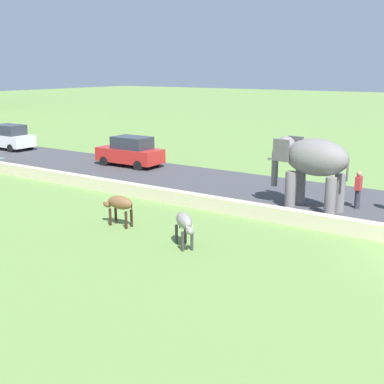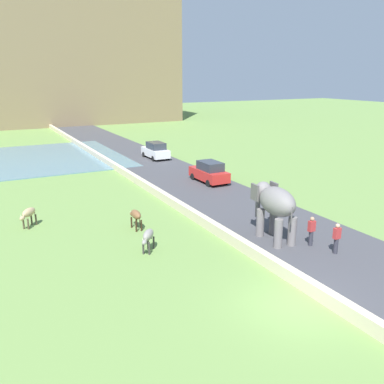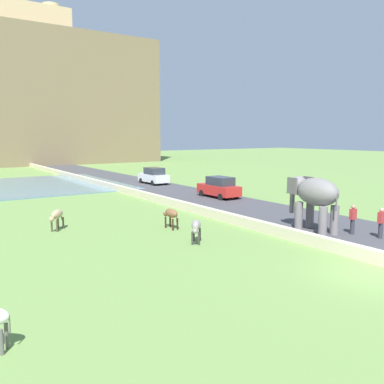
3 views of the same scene
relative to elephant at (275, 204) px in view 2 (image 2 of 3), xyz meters
name	(u,v)px [view 2 (image 2 of 3)]	position (x,y,z in m)	size (l,w,h in m)	color
ground_plane	(295,306)	(-3.45, -5.77, -2.04)	(220.00, 220.00, 0.00)	#6B8E47
road_surface	(182,179)	(1.55, 14.23, -2.01)	(7.00, 120.00, 0.06)	#424247
barrier_wall	(149,187)	(-2.25, 12.23, -1.75)	(0.40, 110.00, 0.58)	beige
elephant	(275,204)	(0.00, 0.00, 0.00)	(1.65, 3.53, 2.99)	slate
person_beside_elephant	(311,231)	(1.17, -1.63, -1.16)	(0.36, 0.22, 1.63)	#33333D
person_trailing	(337,238)	(1.56, -2.97, -1.16)	(0.36, 0.22, 1.63)	#33333D
car_red	(209,172)	(3.13, 12.33, -1.14)	(1.82, 4.01, 1.80)	red
car_white	(156,151)	(3.13, 23.72, -1.14)	(1.82, 4.01, 1.80)	white
cow_grey	(148,236)	(-6.56, 1.67, -1.20)	(1.14, 1.29, 1.15)	gray
cow_brown	(136,215)	(-5.98, 5.00, -1.20)	(0.45, 1.39, 1.15)	brown
cow_tan	(28,214)	(-11.43, 8.18, -1.20)	(1.17, 1.26, 1.15)	tan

